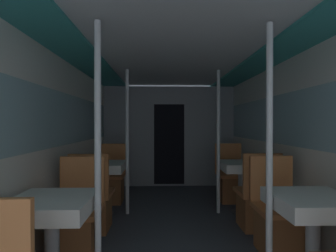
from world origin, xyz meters
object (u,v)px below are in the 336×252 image
(support_pole_left_0, at_px, (98,158))
(chair_left_near_1, at_px, (93,207))
(dining_table_left_1, at_px, (103,171))
(support_pole_right_1, at_px, (218,142))
(dining_table_right_0, at_px, (313,210))
(chair_right_near_1, at_px, (257,205))
(chair_left_far_0, at_px, (77,226))
(support_pole_left_1, at_px, (127,142))
(chair_left_far_1, at_px, (111,184))
(dining_table_left_0, at_px, (52,212))
(chair_right_far_1, at_px, (231,183))
(dining_table_right_1, at_px, (242,170))
(chair_right_far_0, at_px, (279,224))
(support_pole_right_0, at_px, (269,157))

(support_pole_left_0, bearing_deg, chair_left_near_1, 106.18)
(dining_table_left_1, relative_size, support_pole_right_1, 0.36)
(dining_table_right_0, bearing_deg, chair_right_near_1, 90.00)
(chair_left_far_0, xyz_separation_m, support_pole_left_1, (0.35, 1.21, 0.76))
(chair_left_far_1, distance_m, chair_right_near_1, 2.36)
(dining_table_left_0, bearing_deg, dining_table_left_1, 90.00)
(chair_left_far_0, distance_m, chair_right_far_1, 2.72)
(chair_right_far_1, bearing_deg, dining_table_right_1, 90.00)
(dining_table_right_0, relative_size, chair_right_far_0, 0.78)
(chair_left_far_0, distance_m, dining_table_right_1, 2.40)
(support_pole_left_0, xyz_separation_m, chair_right_far_0, (1.69, 0.60, -0.76))
(dining_table_left_0, xyz_separation_m, chair_right_near_1, (2.04, 1.21, -0.34))
(chair_left_far_1, height_order, dining_table_right_0, chair_left_far_1)
(dining_table_right_0, relative_size, chair_right_near_1, 0.78)
(chair_left_near_1, distance_m, support_pole_right_1, 1.95)
(support_pole_right_0, height_order, chair_right_near_1, support_pole_right_0)
(chair_left_far_0, height_order, support_pole_right_0, support_pole_right_0)
(dining_table_right_1, height_order, chair_right_far_1, chair_right_far_1)
(chair_left_far_1, height_order, chair_right_far_0, same)
(dining_table_left_0, bearing_deg, chair_right_far_1, 49.65)
(support_pole_left_0, bearing_deg, chair_right_far_1, 54.87)
(support_pole_left_1, relative_size, dining_table_right_0, 2.81)
(dining_table_right_1, bearing_deg, support_pole_left_1, 180.00)
(support_pole_left_1, relative_size, support_pole_right_1, 1.00)
(chair_left_far_1, bearing_deg, chair_left_far_0, 90.00)
(support_pole_left_0, bearing_deg, dining_table_right_0, 0.00)
(support_pole_left_1, height_order, dining_table_right_1, support_pole_left_1)
(dining_table_left_1, bearing_deg, chair_right_far_1, 16.30)
(chair_right_far_0, distance_m, support_pole_right_0, 1.03)
(dining_table_left_0, relative_size, chair_right_far_0, 0.78)
(chair_left_far_1, distance_m, support_pole_left_1, 1.03)
(dining_table_left_1, xyz_separation_m, chair_right_far_1, (2.04, 0.60, -0.34))
(chair_left_near_1, height_order, dining_table_right_1, chair_left_near_1)
(chair_left_far_1, bearing_deg, support_pole_left_1, 120.45)
(chair_left_far_0, relative_size, dining_table_right_1, 1.29)
(chair_left_near_1, height_order, chair_right_near_1, same)
(dining_table_left_1, bearing_deg, support_pole_right_0, -46.89)
(support_pole_left_1, bearing_deg, chair_right_near_1, -19.44)
(dining_table_left_1, relative_size, dining_table_right_1, 1.00)
(dining_table_left_1, distance_m, chair_left_near_1, 0.69)
(dining_table_left_1, bearing_deg, support_pole_right_1, 0.00)
(dining_table_left_0, xyz_separation_m, dining_table_right_0, (2.04, 0.00, 0.00))
(dining_table_left_0, xyz_separation_m, chair_right_far_0, (2.04, 0.60, -0.34))
(support_pole_right_1, bearing_deg, chair_right_far_1, 59.55)
(dining_table_right_0, distance_m, chair_right_far_1, 2.43)
(chair_left_far_1, relative_size, chair_right_far_1, 1.00)
(support_pole_left_0, xyz_separation_m, support_pole_right_1, (1.34, 1.81, 0.00))
(dining_table_right_1, bearing_deg, support_pole_left_0, -133.11)
(chair_right_far_1, bearing_deg, dining_table_right_0, 90.00)
(chair_left_near_1, distance_m, dining_table_right_1, 2.15)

